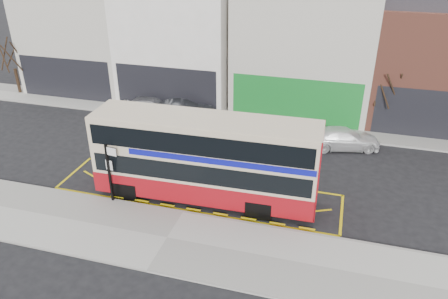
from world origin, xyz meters
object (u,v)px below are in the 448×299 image
(double_decker_bus, at_px, (206,158))
(car_silver, at_px, (151,107))
(bus_stop_post, at_px, (110,168))
(car_white, at_px, (343,138))
(car_grey, at_px, (183,112))
(street_tree_left, at_px, (10,46))
(street_tree_right, at_px, (389,78))

(double_decker_bus, relative_size, car_silver, 2.57)
(bus_stop_post, bearing_deg, car_white, 48.13)
(car_white, bearing_deg, car_grey, 70.41)
(bus_stop_post, relative_size, car_silver, 0.72)
(car_silver, distance_m, car_white, 12.97)
(bus_stop_post, xyz_separation_m, street_tree_left, (-14.43, 11.54, 1.81))
(double_decker_bus, distance_m, street_tree_left, 21.09)
(double_decker_bus, xyz_separation_m, car_grey, (-4.32, 8.22, -1.48))
(car_white, bearing_deg, bus_stop_post, 116.54)
(double_decker_bus, bearing_deg, car_grey, 116.10)
(car_silver, relative_size, car_white, 0.96)
(bus_stop_post, bearing_deg, car_grey, 98.30)
(car_silver, height_order, car_white, car_silver)
(car_grey, distance_m, street_tree_right, 13.13)
(double_decker_bus, relative_size, street_tree_left, 1.92)
(double_decker_bus, bearing_deg, car_silver, 126.75)
(car_white, xyz_separation_m, street_tree_left, (-24.67, 2.64, 3.12))
(car_silver, bearing_deg, bus_stop_post, -175.72)
(car_grey, height_order, street_tree_right, street_tree_right)
(double_decker_bus, relative_size, street_tree_right, 2.03)
(bus_stop_post, height_order, car_grey, bus_stop_post)
(double_decker_bus, xyz_separation_m, street_tree_left, (-18.55, 9.92, 1.53))
(car_grey, height_order, car_white, car_grey)
(car_grey, xyz_separation_m, street_tree_left, (-14.23, 1.70, 3.01))
(double_decker_bus, xyz_separation_m, car_silver, (-6.79, 8.57, -1.50))
(car_white, height_order, street_tree_right, street_tree_right)
(car_silver, distance_m, street_tree_right, 15.48)
(bus_stop_post, relative_size, street_tree_left, 0.54)
(car_silver, bearing_deg, car_white, -106.07)
(bus_stop_post, distance_m, street_tree_right, 17.30)
(car_grey, relative_size, street_tree_left, 0.80)
(street_tree_left, bearing_deg, car_grey, -6.82)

